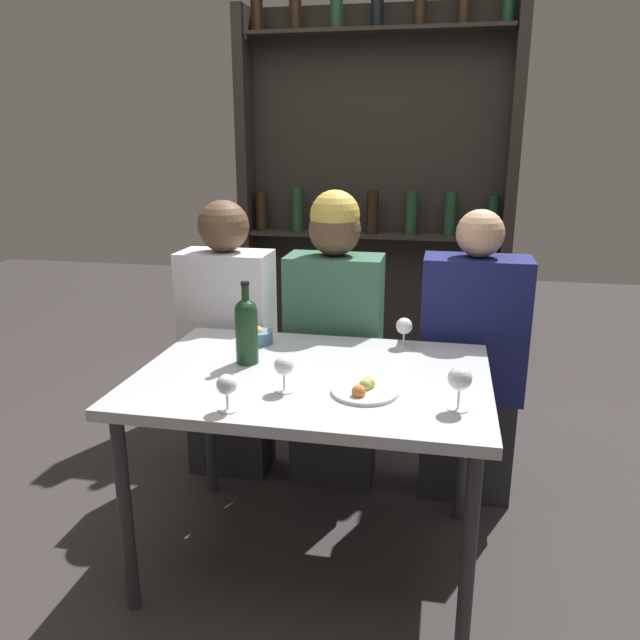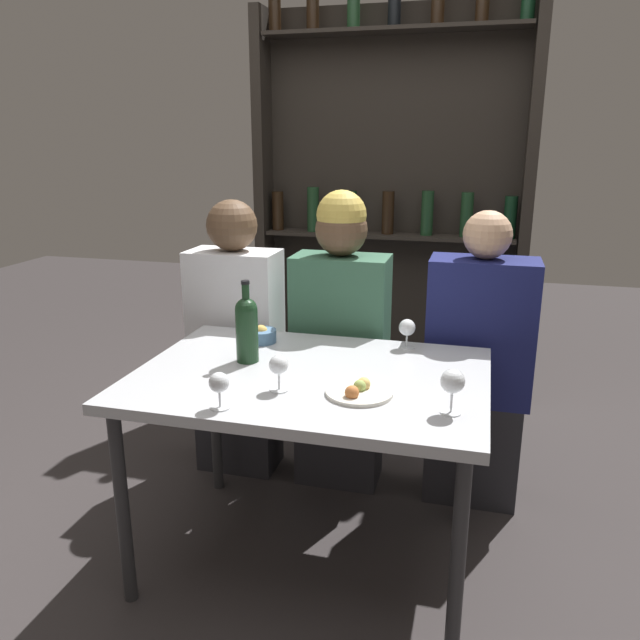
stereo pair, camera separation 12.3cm
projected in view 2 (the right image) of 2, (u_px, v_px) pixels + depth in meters
ground_plane at (311, 557)px, 2.29m from camera, size 10.00×10.00×0.00m
dining_table at (310, 391)px, 2.11m from camera, size 1.17×0.84×0.72m
wine_rack_wall at (390, 196)px, 3.52m from camera, size 1.54×0.21×2.29m
wine_bottle at (247, 326)px, 2.17m from camera, size 0.08×0.08×0.29m
wine_glass_0 at (279, 366)px, 1.92m from camera, size 0.06×0.06×0.12m
wine_glass_1 at (219, 384)px, 1.80m from camera, size 0.06×0.06×0.11m
wine_glass_2 at (407, 329)px, 2.32m from camera, size 0.06×0.06×0.11m
wine_glass_3 at (453, 383)px, 1.76m from camera, size 0.07×0.07×0.13m
food_plate_0 at (359, 391)px, 1.91m from camera, size 0.21×0.21×0.05m
snack_bowl at (261, 335)px, 2.40m from camera, size 0.12×0.12×0.07m
seated_person_left at (237, 346)px, 2.78m from camera, size 0.39×0.22×1.23m
seated_person_center at (340, 345)px, 2.66m from camera, size 0.40×0.22×1.28m
seated_person_right at (477, 371)px, 2.53m from camera, size 0.42×0.22×1.22m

